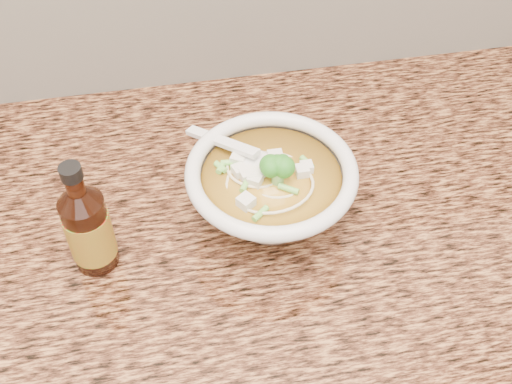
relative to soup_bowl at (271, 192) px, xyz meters
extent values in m
cube|color=black|center=(-0.13, 0.01, -0.52)|extent=(4.00, 0.65, 0.86)
cube|color=#A96F3E|center=(-0.13, 0.01, -0.07)|extent=(4.00, 0.68, 0.04)
cylinder|color=white|center=(0.00, 0.00, -0.05)|extent=(0.09, 0.09, 0.01)
torus|color=white|center=(0.00, 0.00, 0.04)|extent=(0.22, 0.22, 0.02)
torus|color=beige|center=(-0.01, 0.02, 0.03)|extent=(0.11, 0.11, 0.00)
torus|color=beige|center=(0.01, 0.01, 0.03)|extent=(0.14, 0.14, 0.00)
torus|color=beige|center=(-0.01, 0.00, 0.03)|extent=(0.08, 0.08, 0.00)
torus|color=beige|center=(-0.01, -0.01, 0.03)|extent=(0.09, 0.09, 0.00)
torus|color=beige|center=(-0.01, 0.00, 0.02)|extent=(0.11, 0.11, 0.00)
torus|color=beige|center=(-0.01, -0.01, 0.02)|extent=(0.09, 0.09, 0.00)
torus|color=beige|center=(0.00, -0.01, 0.02)|extent=(0.14, 0.14, 0.00)
torus|color=beige|center=(-0.02, -0.01, 0.02)|extent=(0.14, 0.14, 0.00)
torus|color=beige|center=(0.01, -0.02, 0.02)|extent=(0.09, 0.09, 0.00)
torus|color=beige|center=(0.01, -0.01, 0.02)|extent=(0.09, 0.09, 0.00)
cube|color=silver|center=(0.04, -0.04, 0.04)|extent=(0.03, 0.03, 0.02)
cube|color=silver|center=(0.01, -0.05, 0.04)|extent=(0.02, 0.02, 0.02)
cube|color=silver|center=(0.00, -0.03, 0.04)|extent=(0.02, 0.02, 0.02)
cube|color=silver|center=(0.05, -0.03, 0.04)|extent=(0.02, 0.02, 0.02)
cube|color=silver|center=(0.00, 0.02, 0.04)|extent=(0.03, 0.03, 0.02)
cube|color=silver|center=(-0.02, 0.01, 0.04)|extent=(0.02, 0.02, 0.02)
cube|color=silver|center=(0.03, 0.05, 0.04)|extent=(0.02, 0.02, 0.02)
cube|color=silver|center=(0.04, 0.04, 0.04)|extent=(0.02, 0.02, 0.02)
cube|color=silver|center=(-0.03, 0.02, 0.04)|extent=(0.02, 0.02, 0.02)
ellipsoid|color=#196014|center=(0.01, -0.01, 0.05)|extent=(0.04, 0.04, 0.04)
cylinder|color=#77C94D|center=(0.02, -0.03, 0.04)|extent=(0.02, 0.02, 0.01)
cylinder|color=#77C94D|center=(-0.05, 0.02, 0.04)|extent=(0.02, 0.02, 0.01)
cylinder|color=#77C94D|center=(0.05, -0.04, 0.04)|extent=(0.01, 0.02, 0.01)
cylinder|color=#77C94D|center=(-0.03, -0.06, 0.04)|extent=(0.02, 0.02, 0.01)
cylinder|color=#77C94D|center=(-0.01, -0.03, 0.04)|extent=(0.02, 0.01, 0.01)
cylinder|color=#77C94D|center=(-0.03, 0.01, 0.04)|extent=(0.02, 0.01, 0.01)
cylinder|color=#77C94D|center=(-0.04, -0.02, 0.04)|extent=(0.02, 0.02, 0.01)
cylinder|color=#77C94D|center=(-0.03, -0.04, 0.04)|extent=(0.02, 0.02, 0.01)
ellipsoid|color=white|center=(-0.02, 0.02, 0.04)|extent=(0.05, 0.05, 0.02)
cube|color=white|center=(-0.05, 0.06, 0.04)|extent=(0.09, 0.10, 0.03)
cylinder|color=#321106|center=(-0.23, -0.03, 0.01)|extent=(0.06, 0.06, 0.11)
cylinder|color=#321106|center=(-0.23, -0.03, 0.09)|extent=(0.03, 0.03, 0.02)
cylinder|color=black|center=(-0.23, -0.03, 0.11)|extent=(0.03, 0.03, 0.02)
cylinder|color=red|center=(-0.23, -0.03, 0.00)|extent=(0.07, 0.07, 0.07)
camera|label=1|loc=(-0.12, -0.54, 0.63)|focal=45.00mm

